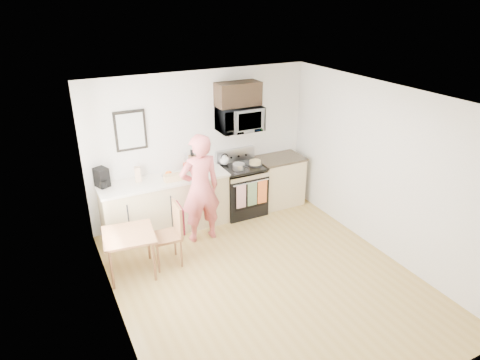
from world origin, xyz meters
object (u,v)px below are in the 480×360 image
chair (174,225)px  cake (255,163)px  dining_table (129,239)px  person (200,189)px  range (242,191)px  microwave (239,119)px

chair → cake: 2.08m
dining_table → chair: 0.67m
person → dining_table: 1.38m
range → dining_table: range is taller
range → microwave: bearing=90.1°
person → chair: size_ratio=1.88×
microwave → person: (-1.01, -0.63, -0.85)m
microwave → dining_table: microwave is taller
person → chair: 0.80m
dining_table → cake: 2.69m
range → chair: range is taller
range → cake: size_ratio=4.57×
cake → chair: bearing=-153.9°
person → cake: (1.24, 0.46, 0.06)m
dining_table → microwave: bearing=25.1°
person → dining_table: (-1.27, -0.44, -0.33)m
person → chair: bearing=37.3°
range → dining_table: (-2.28, -0.96, 0.14)m
microwave → dining_table: bearing=-154.9°
chair → microwave: bearing=36.9°
person → cake: bearing=-159.0°
dining_table → chair: chair is taller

